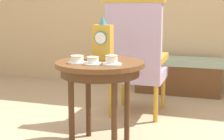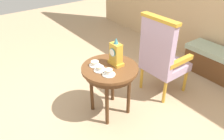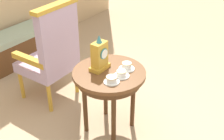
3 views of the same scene
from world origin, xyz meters
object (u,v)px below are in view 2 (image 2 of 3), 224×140
at_px(teacup_left, 95,64).
at_px(teacup_right, 100,69).
at_px(mantel_clock, 116,54).
at_px(side_table, 110,73).
at_px(armchair, 162,56).
at_px(teacup_center, 109,72).
at_px(window_bench, 219,64).

relative_size(teacup_left, teacup_right, 0.97).
height_order(teacup_left, mantel_clock, mantel_clock).
distance_m(side_table, armchair, 0.80).
relative_size(side_table, mantel_clock, 1.98).
distance_m(teacup_left, teacup_right, 0.13).
bearing_deg(mantel_clock, teacup_center, -56.07).
xyz_separation_m(teacup_left, teacup_right, (0.13, -0.02, -0.00)).
bearing_deg(teacup_center, armchair, 93.09).
bearing_deg(side_table, mantel_clock, 96.54).
distance_m(teacup_center, window_bench, 2.04).
height_order(side_table, armchair, armchair).
distance_m(teacup_right, teacup_center, 0.13).
relative_size(teacup_left, teacup_center, 0.94).
bearing_deg(teacup_left, side_table, 42.16).
height_order(side_table, teacup_right, teacup_right).
relative_size(side_table, teacup_right, 4.71).
bearing_deg(teacup_right, armchair, 85.06).
height_order(teacup_right, window_bench, teacup_right).
height_order(teacup_right, mantel_clock, mantel_clock).
height_order(armchair, window_bench, armchair).
bearing_deg(side_table, window_bench, 79.10).
relative_size(teacup_left, window_bench, 0.13).
xyz_separation_m(teacup_left, teacup_center, (0.26, 0.01, 0.00)).
xyz_separation_m(teacup_right, mantel_clock, (-0.01, 0.23, 0.11)).
relative_size(side_table, window_bench, 0.62).
xyz_separation_m(armchair, window_bench, (0.28, 1.06, -0.37)).
xyz_separation_m(teacup_right, teacup_center, (0.13, 0.03, 0.01)).
bearing_deg(teacup_left, window_bench, 76.10).
xyz_separation_m(teacup_center, mantel_clock, (-0.14, 0.20, 0.11)).
bearing_deg(teacup_left, mantel_clock, 60.51).
relative_size(side_table, teacup_center, 4.55).
bearing_deg(teacup_right, teacup_center, 11.92).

